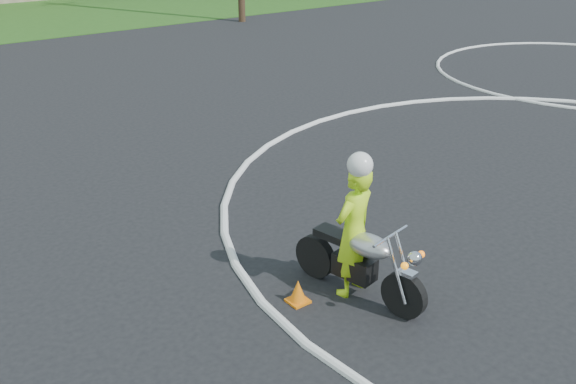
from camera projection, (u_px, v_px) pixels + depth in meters
grass_strip at (69, 14)px, 27.70m from camera, size 120.00×10.00×0.02m
primary_motorcycle at (361, 261)px, 7.64m from camera, size 0.65×1.87×0.99m
rider_primary_grp at (354, 227)px, 7.57m from camera, size 0.67×0.51×1.84m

